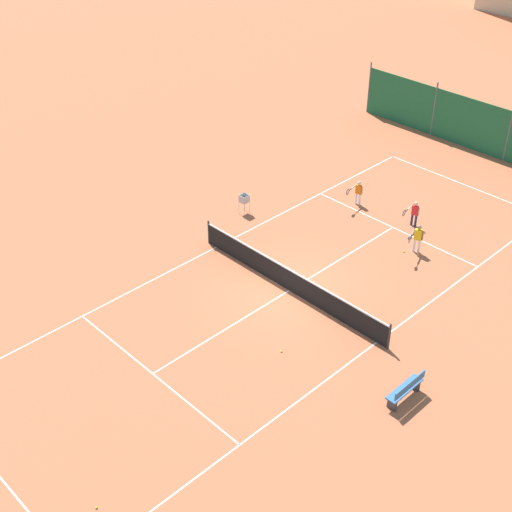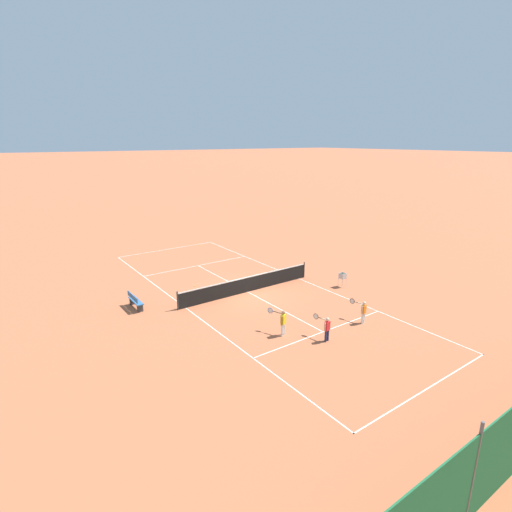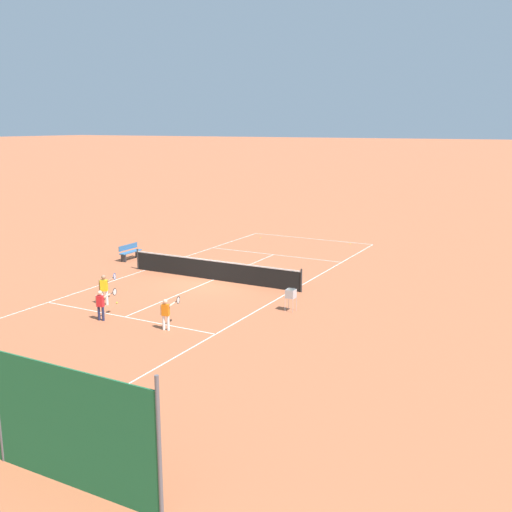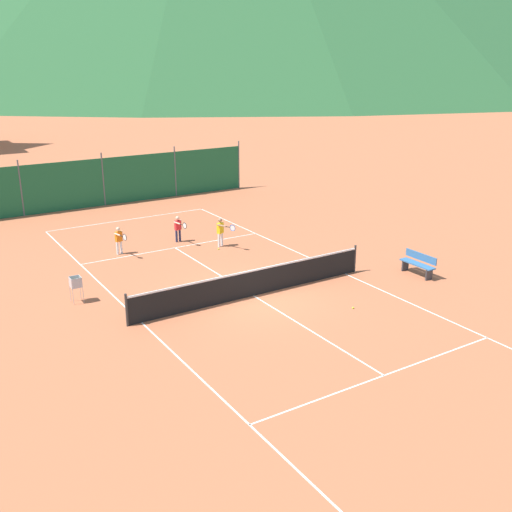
{
  "view_description": "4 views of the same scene",
  "coord_description": "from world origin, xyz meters",
  "px_view_note": "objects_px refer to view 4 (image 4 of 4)",
  "views": [
    {
      "loc": [
        14.38,
        -15.77,
        16.02
      ],
      "look_at": [
        -1.82,
        0.03,
        0.66
      ],
      "focal_mm": 50.0,
      "sensor_mm": 36.0,
      "label": 1
    },
    {
      "loc": [
        12.66,
        18.6,
        8.87
      ],
      "look_at": [
        -1.97,
        -1.88,
        1.48
      ],
      "focal_mm": 28.0,
      "sensor_mm": 36.0,
      "label": 2
    },
    {
      "loc": [
        -14.81,
        23.36,
        7.23
      ],
      "look_at": [
        -0.96,
        -2.49,
        0.78
      ],
      "focal_mm": 42.0,
      "sensor_mm": 36.0,
      "label": 3
    },
    {
      "loc": [
        -10.11,
        -16.23,
        7.89
      ],
      "look_at": [
        1.39,
        2.05,
        0.62
      ],
      "focal_mm": 42.0,
      "sensor_mm": 36.0,
      "label": 4
    }
  ],
  "objects_px": {
    "tennis_ball_service_box": "(219,249)",
    "ball_hopper": "(76,284)",
    "tennis_net": "(254,282)",
    "tennis_ball_mid_court": "(353,308)",
    "player_near_service": "(178,227)",
    "player_far_baseline": "(119,239)",
    "player_near_baseline": "(221,230)",
    "courtside_bench": "(418,264)"
  },
  "relations": [
    {
      "from": "player_near_service",
      "to": "tennis_ball_mid_court",
      "type": "height_order",
      "value": "player_near_service"
    },
    {
      "from": "player_far_baseline",
      "to": "player_near_service",
      "type": "bearing_deg",
      "value": 5.49
    },
    {
      "from": "player_near_service",
      "to": "player_near_baseline",
      "type": "relative_size",
      "value": 0.93
    },
    {
      "from": "courtside_bench",
      "to": "player_far_baseline",
      "type": "bearing_deg",
      "value": 135.99
    },
    {
      "from": "player_near_baseline",
      "to": "player_far_baseline",
      "type": "bearing_deg",
      "value": 162.11
    },
    {
      "from": "tennis_net",
      "to": "tennis_ball_mid_court",
      "type": "relative_size",
      "value": 139.09
    },
    {
      "from": "player_far_baseline",
      "to": "player_near_service",
      "type": "relative_size",
      "value": 0.99
    },
    {
      "from": "player_far_baseline",
      "to": "tennis_ball_service_box",
      "type": "relative_size",
      "value": 17.61
    },
    {
      "from": "player_far_baseline",
      "to": "courtside_bench",
      "type": "relative_size",
      "value": 0.77
    },
    {
      "from": "player_near_service",
      "to": "ball_hopper",
      "type": "height_order",
      "value": "player_near_service"
    },
    {
      "from": "tennis_net",
      "to": "ball_hopper",
      "type": "bearing_deg",
      "value": 153.0
    },
    {
      "from": "player_far_baseline",
      "to": "tennis_ball_service_box",
      "type": "distance_m",
      "value": 4.16
    },
    {
      "from": "tennis_net",
      "to": "tennis_ball_service_box",
      "type": "xyz_separation_m",
      "value": [
        1.47,
        5.17,
        -0.47
      ]
    },
    {
      "from": "player_near_baseline",
      "to": "tennis_ball_mid_court",
      "type": "relative_size",
      "value": 19.13
    },
    {
      "from": "player_near_baseline",
      "to": "player_near_service",
      "type": "bearing_deg",
      "value": 128.64
    },
    {
      "from": "tennis_net",
      "to": "player_near_service",
      "type": "distance_m",
      "value": 7.11
    },
    {
      "from": "player_near_service",
      "to": "courtside_bench",
      "type": "bearing_deg",
      "value": -55.93
    },
    {
      "from": "tennis_ball_mid_court",
      "to": "courtside_bench",
      "type": "xyz_separation_m",
      "value": [
        4.17,
        1.14,
        0.42
      ]
    },
    {
      "from": "courtside_bench",
      "to": "tennis_ball_service_box",
      "type": "bearing_deg",
      "value": 126.02
    },
    {
      "from": "tennis_ball_mid_court",
      "to": "tennis_ball_service_box",
      "type": "xyz_separation_m",
      "value": [
        -0.71,
        7.85,
        0.0
      ]
    },
    {
      "from": "tennis_ball_mid_court",
      "to": "courtside_bench",
      "type": "relative_size",
      "value": 0.04
    },
    {
      "from": "ball_hopper",
      "to": "player_near_baseline",
      "type": "bearing_deg",
      "value": 21.56
    },
    {
      "from": "player_near_baseline",
      "to": "ball_hopper",
      "type": "xyz_separation_m",
      "value": [
        -7.08,
        -2.8,
        -0.08
      ]
    },
    {
      "from": "tennis_ball_mid_court",
      "to": "player_near_service",
      "type": "bearing_deg",
      "value": 99.65
    },
    {
      "from": "tennis_net",
      "to": "player_near_baseline",
      "type": "xyz_separation_m",
      "value": [
        1.78,
        5.5,
        0.24
      ]
    },
    {
      "from": "player_far_baseline",
      "to": "player_near_baseline",
      "type": "relative_size",
      "value": 0.92
    },
    {
      "from": "tennis_ball_service_box",
      "to": "ball_hopper",
      "type": "bearing_deg",
      "value": -159.93
    },
    {
      "from": "player_near_baseline",
      "to": "ball_hopper",
      "type": "distance_m",
      "value": 7.62
    },
    {
      "from": "tennis_net",
      "to": "tennis_ball_mid_court",
      "type": "height_order",
      "value": "tennis_net"
    },
    {
      "from": "player_far_baseline",
      "to": "ball_hopper",
      "type": "relative_size",
      "value": 1.31
    },
    {
      "from": "tennis_ball_service_box",
      "to": "player_near_baseline",
      "type": "bearing_deg",
      "value": 46.0
    },
    {
      "from": "player_near_service",
      "to": "courtside_bench",
      "type": "height_order",
      "value": "player_near_service"
    },
    {
      "from": "ball_hopper",
      "to": "courtside_bench",
      "type": "xyz_separation_m",
      "value": [
        11.64,
        -4.24,
        -0.2
      ]
    },
    {
      "from": "player_near_baseline",
      "to": "courtside_bench",
      "type": "height_order",
      "value": "player_near_baseline"
    },
    {
      "from": "tennis_ball_mid_court",
      "to": "ball_hopper",
      "type": "xyz_separation_m",
      "value": [
        -7.47,
        5.38,
        0.62
      ]
    },
    {
      "from": "tennis_ball_mid_court",
      "to": "tennis_ball_service_box",
      "type": "height_order",
      "value": "same"
    },
    {
      "from": "tennis_net",
      "to": "ball_hopper",
      "type": "xyz_separation_m",
      "value": [
        -5.3,
        2.7,
        0.15
      ]
    },
    {
      "from": "tennis_ball_mid_court",
      "to": "ball_hopper",
      "type": "height_order",
      "value": "ball_hopper"
    },
    {
      "from": "tennis_net",
      "to": "player_near_service",
      "type": "bearing_deg",
      "value": 85.87
    },
    {
      "from": "player_near_service",
      "to": "player_far_baseline",
      "type": "bearing_deg",
      "value": -174.51
    },
    {
      "from": "tennis_ball_service_box",
      "to": "courtside_bench",
      "type": "relative_size",
      "value": 0.04
    },
    {
      "from": "tennis_ball_mid_court",
      "to": "ball_hopper",
      "type": "relative_size",
      "value": 0.07
    }
  ]
}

